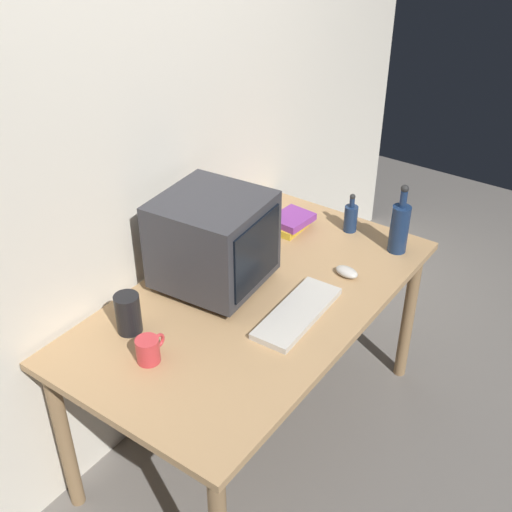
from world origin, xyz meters
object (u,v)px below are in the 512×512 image
crt_monitor (213,241)px  keyboard (297,313)px  book_stack (290,222)px  bottle_tall (400,227)px  computer_mouse (347,272)px  metal_canister (128,314)px  bottle_short (351,217)px  mug (149,350)px

crt_monitor → keyboard: bearing=-88.0°
crt_monitor → book_stack: (0.53, -0.01, -0.16)m
bottle_tall → book_stack: 0.49m
bottle_tall → computer_mouse: bearing=164.3°
keyboard → metal_canister: metal_canister is taller
computer_mouse → book_stack: 0.43m
bottle_short → crt_monitor: bearing=160.5°
book_stack → mug: 1.01m
computer_mouse → bottle_short: (0.32, 0.16, 0.05)m
crt_monitor → book_stack: 0.55m
crt_monitor → book_stack: crt_monitor is taller
computer_mouse → bottle_short: bottle_short is taller
book_stack → metal_canister: (-0.93, 0.07, 0.04)m
bottle_tall → mug: bearing=161.2°
bottle_short → mug: bottle_short is taller
metal_canister → keyboard: bearing=-46.5°
mug → metal_canister: size_ratio=0.80×
bottle_tall → mug: 1.18m
metal_canister → bottle_short: bearing=-15.7°
book_stack → computer_mouse: bearing=-115.1°
computer_mouse → bottle_short: size_ratio=0.55×
mug → metal_canister: bearing=65.5°
mug → metal_canister: 0.18m
crt_monitor → metal_canister: 0.43m
keyboard → computer_mouse: bearing=-6.2°
keyboard → bottle_short: size_ratio=2.31×
crt_monitor → metal_canister: bearing=171.0°
computer_mouse → metal_canister: bearing=156.8°
keyboard → crt_monitor: bearing=89.6°
book_stack → bottle_tall: bearing=-76.9°
crt_monitor → bottle_tall: crt_monitor is taller
computer_mouse → keyboard: bearing=-175.4°
mug → bottle_short: bearing=-6.8°
keyboard → bottle_tall: bearing=-11.9°
bottle_tall → keyboard: bearing=170.5°
keyboard → computer_mouse: 0.33m
book_stack → bottle_short: bearing=-58.1°
bottle_short → metal_canister: bearing=164.3°
crt_monitor → bottle_tall: (0.63, -0.48, -0.08)m
keyboard → bottle_short: bearing=9.6°
bottle_short → metal_canister: size_ratio=1.21×
bottle_short → book_stack: size_ratio=0.94×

